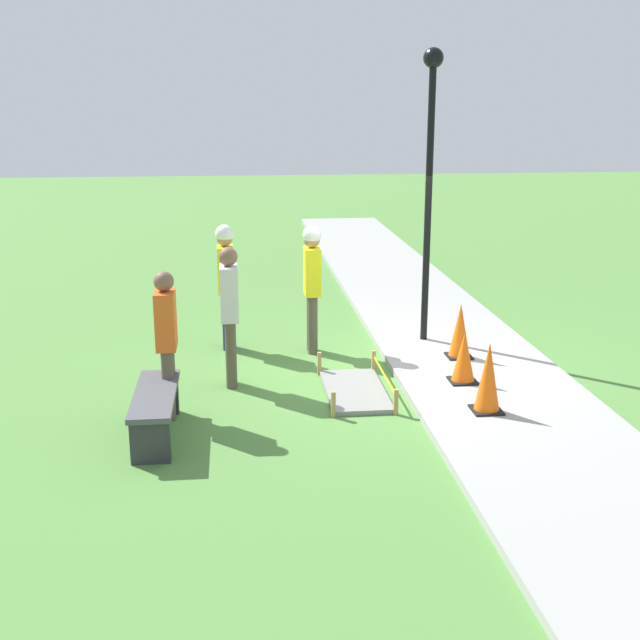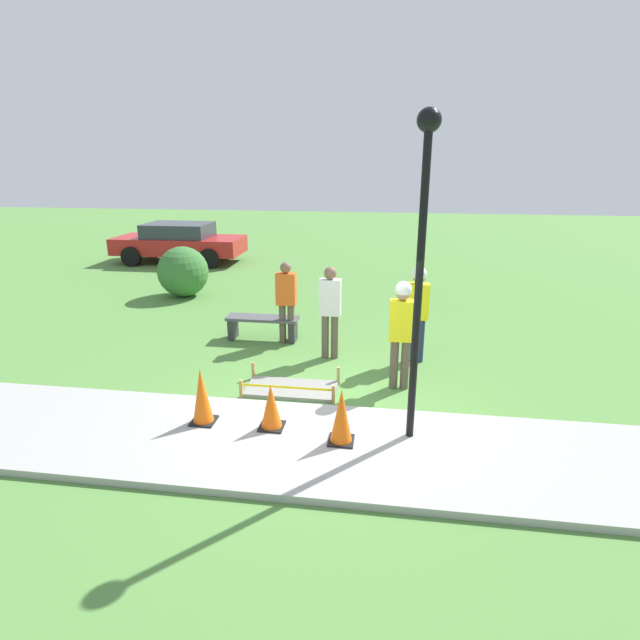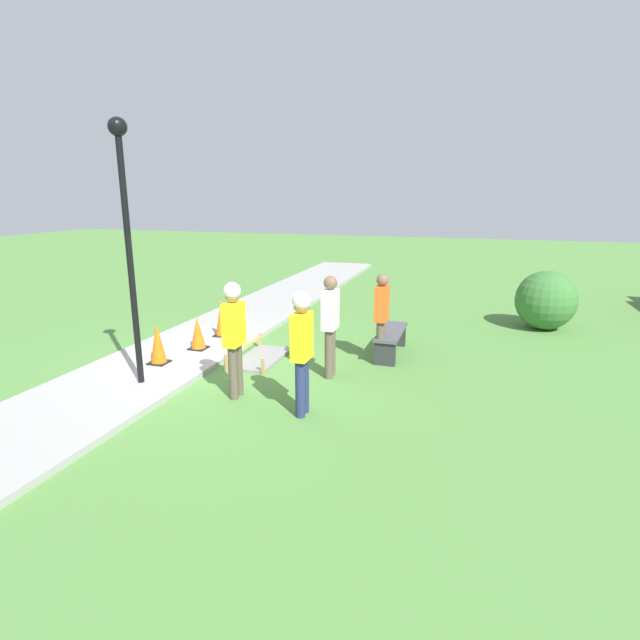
# 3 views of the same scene
# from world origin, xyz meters

# --- Properties ---
(ground_plane) EXTENTS (60.00, 60.00, 0.00)m
(ground_plane) POSITION_xyz_m (0.00, 0.00, 0.00)
(ground_plane) COLOR #51843D
(sidewalk) EXTENTS (28.00, 2.21, 0.10)m
(sidewalk) POSITION_xyz_m (0.00, -1.11, 0.05)
(sidewalk) COLOR #9E9E99
(sidewalk) RESTS_ON ground_plane
(wet_concrete_patch) EXTENTS (1.55, 0.78, 0.31)m
(wet_concrete_patch) POSITION_xyz_m (-0.68, 0.60, 0.04)
(wet_concrete_patch) COLOR gray
(wet_concrete_patch) RESTS_ON ground_plane
(traffic_cone_near_patch) EXTENTS (0.34, 0.34, 0.82)m
(traffic_cone_near_patch) POSITION_xyz_m (-1.68, -0.77, 0.50)
(traffic_cone_near_patch) COLOR black
(traffic_cone_near_patch) RESTS_ON sidewalk
(traffic_cone_far_patch) EXTENTS (0.34, 0.34, 0.65)m
(traffic_cone_far_patch) POSITION_xyz_m (-0.68, -0.77, 0.42)
(traffic_cone_far_patch) COLOR black
(traffic_cone_far_patch) RESTS_ON sidewalk
(traffic_cone_sidewalk_edge) EXTENTS (0.34, 0.34, 0.76)m
(traffic_cone_sidewalk_edge) POSITION_xyz_m (0.31, -1.00, 0.48)
(traffic_cone_sidewalk_edge) COLOR black
(traffic_cone_sidewalk_edge) RESTS_ON sidewalk
(park_bench) EXTENTS (1.51, 0.44, 0.51)m
(park_bench) POSITION_xyz_m (-1.77, 2.94, 0.35)
(park_bench) COLOR #2D2D33
(park_bench) RESTS_ON ground_plane
(worker_supervisor) EXTENTS (0.40, 0.27, 1.84)m
(worker_supervisor) POSITION_xyz_m (1.08, 0.96, 1.11)
(worker_supervisor) COLOR brown
(worker_supervisor) RESTS_ON ground_plane
(worker_assistant) EXTENTS (0.40, 0.26, 1.83)m
(worker_assistant) POSITION_xyz_m (1.39, 2.18, 1.10)
(worker_assistant) COLOR navy
(worker_assistant) RESTS_ON ground_plane
(bystander_in_orange_shirt) EXTENTS (0.40, 0.22, 1.71)m
(bystander_in_orange_shirt) POSITION_xyz_m (-1.22, 2.83, 0.97)
(bystander_in_orange_shirt) COLOR brown
(bystander_in_orange_shirt) RESTS_ON ground_plane
(bystander_in_gray_shirt) EXTENTS (0.40, 0.24, 1.79)m
(bystander_in_gray_shirt) POSITION_xyz_m (-0.23, 2.13, 1.02)
(bystander_in_gray_shirt) COLOR brown
(bystander_in_gray_shirt) RESTS_ON ground_plane
(lamppost_near) EXTENTS (0.28, 0.28, 4.13)m
(lamppost_near) POSITION_xyz_m (1.22, -0.72, 2.78)
(lamppost_near) COLOR black
(lamppost_near) RESTS_ON sidewalk
(shrub_rounded_near) EXTENTS (1.39, 1.39, 1.39)m
(shrub_rounded_near) POSITION_xyz_m (-4.83, 6.08, 0.70)
(shrub_rounded_near) COLOR #387033
(shrub_rounded_near) RESTS_ON ground_plane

